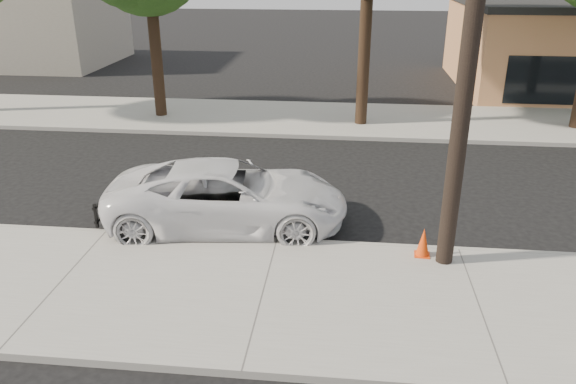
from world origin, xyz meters
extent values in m
plane|color=black|center=(0.00, 0.00, 0.00)|extent=(120.00, 120.00, 0.00)
cube|color=gray|center=(0.00, -4.30, 0.07)|extent=(90.00, 4.40, 0.15)
cube|color=gray|center=(0.00, 8.50, 0.07)|extent=(90.00, 5.00, 0.15)
cube|color=#9E9B93|center=(0.00, -2.10, 0.07)|extent=(90.00, 0.12, 0.16)
cylinder|color=black|center=(3.60, -2.70, 4.65)|extent=(0.34, 0.34, 9.00)
cylinder|color=black|center=(-6.00, 8.20, 2.28)|extent=(0.44, 0.44, 4.25)
cylinder|color=black|center=(2.00, 7.80, 2.53)|extent=(0.44, 0.44, 4.75)
imported|color=white|center=(-1.27, -1.23, 0.79)|extent=(5.89, 3.14, 1.57)
cube|color=#EF420C|center=(3.17, -2.50, 0.16)|extent=(0.35, 0.35, 0.02)
cone|color=#EF420C|center=(3.17, -2.50, 0.46)|extent=(0.31, 0.31, 0.63)
camera|label=1|loc=(1.44, -13.27, 6.02)|focal=35.00mm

